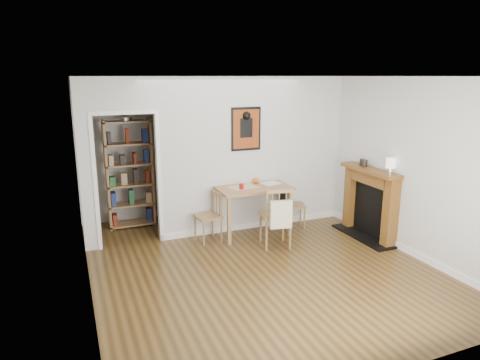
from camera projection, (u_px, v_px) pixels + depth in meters
name	position (u px, v px, depth m)	size (l,w,h in m)	color
ground	(256.00, 262.00, 6.13)	(5.20, 5.20, 0.00)	brown
room_shell	(229.00, 157.00, 7.07)	(5.20, 5.20, 5.20)	beige
dining_table	(252.00, 192.00, 7.10)	(1.21, 0.77, 0.83)	#A87A4E
chair_left	(208.00, 217.00, 6.84)	(0.46, 0.46, 0.81)	#956845
chair_right	(293.00, 205.00, 7.47)	(0.53, 0.49, 0.78)	#956845
chair_front	(276.00, 216.00, 6.62)	(0.57, 0.62, 0.97)	#956845
bookshelf	(130.00, 175.00, 7.43)	(0.80, 0.32, 1.89)	#A87A4E
fireplace	(370.00, 201.00, 7.00)	(0.45, 1.25, 1.16)	brown
red_glass	(241.00, 186.00, 6.88)	(0.07, 0.07, 0.09)	maroon
orange_fruit	(256.00, 181.00, 7.27)	(0.09, 0.09, 0.09)	#F4570C
placemat	(243.00, 187.00, 7.03)	(0.44, 0.33, 0.00)	beige
notebook	(270.00, 183.00, 7.25)	(0.31, 0.23, 0.02)	silver
mantel_lamp	(391.00, 164.00, 6.47)	(0.15, 0.15, 0.24)	silver
ceramic_jar_a	(365.00, 163.00, 6.99)	(0.09, 0.09, 0.11)	black
ceramic_jar_b	(362.00, 162.00, 7.08)	(0.09, 0.09, 0.11)	black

